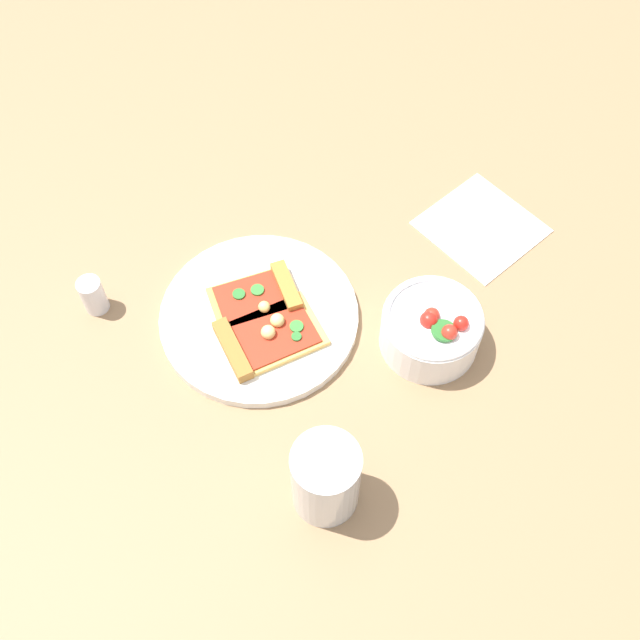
% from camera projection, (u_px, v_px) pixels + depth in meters
% --- Properties ---
extents(ground_plane, '(2.40, 2.40, 0.00)m').
position_uv_depth(ground_plane, '(285.00, 313.00, 1.00)').
color(ground_plane, '#93704C').
rests_on(ground_plane, ground).
extents(plate, '(0.26, 0.26, 0.01)m').
position_uv_depth(plate, '(259.00, 316.00, 0.99)').
color(plate, white).
rests_on(plate, ground_plane).
extents(pizza_slice_near, '(0.13, 0.13, 0.02)m').
position_uv_depth(pizza_slice_near, '(262.00, 296.00, 0.99)').
color(pizza_slice_near, gold).
rests_on(pizza_slice_near, plate).
extents(pizza_slice_far, '(0.15, 0.15, 0.03)m').
position_uv_depth(pizza_slice_far, '(264.00, 337.00, 0.96)').
color(pizza_slice_far, '#E5B256').
rests_on(pizza_slice_far, plate).
extents(salad_bowl, '(0.13, 0.13, 0.08)m').
position_uv_depth(salad_bowl, '(431.00, 329.00, 0.95)').
color(salad_bowl, white).
rests_on(salad_bowl, ground_plane).
extents(soda_glass, '(0.08, 0.08, 0.11)m').
position_uv_depth(soda_glass, '(325.00, 479.00, 0.82)').
color(soda_glass, silver).
rests_on(soda_glass, ground_plane).
extents(paper_napkin, '(0.19, 0.19, 0.00)m').
position_uv_depth(paper_napkin, '(481.00, 227.00, 1.08)').
color(paper_napkin, silver).
rests_on(paper_napkin, ground_plane).
extents(pepper_shaker, '(0.03, 0.03, 0.07)m').
position_uv_depth(pepper_shaker, '(92.00, 293.00, 0.98)').
color(pepper_shaker, silver).
rests_on(pepper_shaker, ground_plane).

